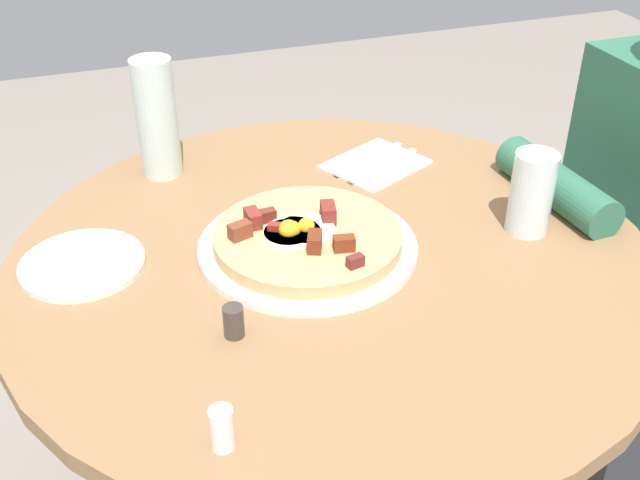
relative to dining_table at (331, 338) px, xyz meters
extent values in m
cylinder|color=olive|center=(0.00, 0.00, 0.16)|extent=(1.00, 1.00, 0.03)
cylinder|color=#333338|center=(0.00, 0.00, -0.21)|extent=(0.12, 0.12, 0.70)
cube|color=#2D2D33|center=(-0.04, 0.69, -0.33)|extent=(0.32, 0.28, 0.45)
cylinder|color=#2D664C|center=(-0.02, 0.41, 0.20)|extent=(0.26, 0.08, 0.07)
cylinder|color=white|center=(-0.02, -0.03, 0.18)|extent=(0.34, 0.34, 0.01)
cylinder|color=tan|center=(-0.02, -0.03, 0.20)|extent=(0.29, 0.29, 0.02)
cylinder|color=white|center=(-0.02, -0.04, 0.21)|extent=(0.09, 0.09, 0.01)
sphere|color=yellow|center=(-0.02, -0.04, 0.22)|extent=(0.03, 0.03, 0.03)
cylinder|color=white|center=(-0.02, -0.06, 0.21)|extent=(0.08, 0.08, 0.01)
sphere|color=yellow|center=(-0.02, -0.06, 0.22)|extent=(0.03, 0.03, 0.03)
cylinder|color=white|center=(-0.02, -0.06, 0.21)|extent=(0.09, 0.09, 0.01)
sphere|color=yellow|center=(-0.02, -0.06, 0.22)|extent=(0.03, 0.03, 0.03)
cube|color=maroon|center=(-0.07, -0.08, 0.22)|extent=(0.02, 0.03, 0.02)
cube|color=maroon|center=(0.05, 0.00, 0.22)|extent=(0.02, 0.03, 0.02)
cube|color=maroon|center=(0.03, -0.04, 0.22)|extent=(0.04, 0.03, 0.03)
cube|color=maroon|center=(0.09, 0.00, 0.22)|extent=(0.02, 0.03, 0.02)
cube|color=maroon|center=(-0.06, -0.11, 0.22)|extent=(0.04, 0.02, 0.03)
cube|color=maroon|center=(-0.03, -0.08, 0.22)|extent=(0.02, 0.03, 0.02)
cube|color=brown|center=(-0.03, -0.14, 0.22)|extent=(0.03, 0.04, 0.02)
cube|color=maroon|center=(-0.04, 0.01, 0.22)|extent=(0.04, 0.03, 0.03)
cube|color=#387F2D|center=(0.01, -0.07, 0.21)|extent=(0.01, 0.01, 0.00)
cube|color=#387F2D|center=(-0.04, -0.04, 0.21)|extent=(0.01, 0.00, 0.00)
cube|color=#387F2D|center=(-0.01, -0.01, 0.21)|extent=(0.01, 0.01, 0.00)
cube|color=#387F2D|center=(-0.02, -0.04, 0.21)|extent=(0.01, 0.01, 0.00)
cube|color=#387F2D|center=(-0.02, -0.03, 0.21)|extent=(0.01, 0.01, 0.00)
cylinder|color=silver|center=(-0.09, -0.37, 0.18)|extent=(0.19, 0.19, 0.01)
cube|color=white|center=(-0.25, 0.18, 0.18)|extent=(0.20, 0.21, 0.00)
cube|color=silver|center=(-0.23, 0.18, 0.18)|extent=(0.09, 0.17, 0.00)
cube|color=silver|center=(-0.26, 0.17, 0.18)|extent=(0.09, 0.17, 0.00)
cylinder|color=silver|center=(0.04, 0.32, 0.24)|extent=(0.07, 0.07, 0.14)
cylinder|color=silver|center=(-0.35, -0.20, 0.28)|extent=(0.07, 0.07, 0.22)
cylinder|color=white|center=(0.33, -0.25, 0.20)|extent=(0.03, 0.03, 0.05)
cylinder|color=#3F3833|center=(0.14, -0.19, 0.20)|extent=(0.03, 0.03, 0.05)
camera|label=1|loc=(0.93, -0.35, 0.83)|focal=43.17mm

